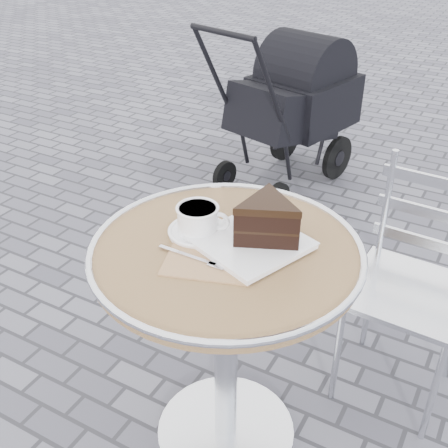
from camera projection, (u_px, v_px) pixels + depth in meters
The scene contains 6 objects.
ground at pixel (226, 434), 1.83m from camera, with size 80.00×80.00×0.00m, color slate.
cafe_table at pixel (226, 298), 1.54m from camera, with size 0.72×0.72×0.74m.
cappuccino_set at pixel (199, 222), 1.49m from camera, with size 0.18×0.16×0.08m.
cake_plate_set at pixel (262, 226), 1.43m from camera, with size 0.38×0.38×0.13m.
bistro_chair at pixel (422, 258), 1.80m from camera, with size 0.39×0.39×0.82m.
baby_stroller at pixel (291, 110), 3.16m from camera, with size 0.63×1.00×0.97m.
Camera 1 is at (0.58, -1.05, 1.54)m, focal length 45.00 mm.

